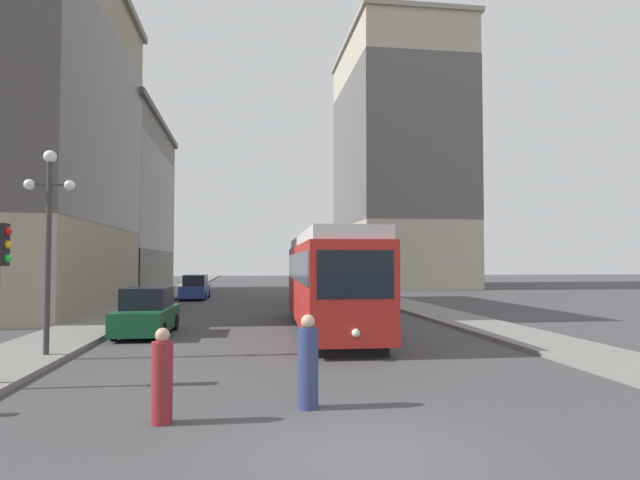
# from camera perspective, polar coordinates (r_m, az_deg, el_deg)

# --- Properties ---
(ground_plane) EXTENTS (200.00, 200.00, 0.00)m
(ground_plane) POSITION_cam_1_polar(r_m,az_deg,el_deg) (8.37, 5.21, -21.93)
(ground_plane) COLOR #424244
(sidewalk_left) EXTENTS (2.82, 120.00, 0.15)m
(sidewalk_left) POSITION_cam_1_polar(r_m,az_deg,el_deg) (48.19, -15.72, -5.51)
(sidewalk_left) COLOR gray
(sidewalk_left) RESTS_ON ground
(sidewalk_right) EXTENTS (2.82, 120.00, 0.15)m
(sidewalk_right) POSITION_cam_1_polar(r_m,az_deg,el_deg) (48.80, 3.94, -5.55)
(sidewalk_right) COLOR gray
(sidewalk_right) RESTS_ON ground
(streetcar) EXTENTS (3.10, 13.58, 3.89)m
(streetcar) POSITION_cam_1_polar(r_m,az_deg,el_deg) (21.72, 0.86, -4.20)
(streetcar) COLOR black
(streetcar) RESTS_ON ground
(transit_bus) EXTENTS (2.72, 12.05, 3.45)m
(transit_bus) POSITION_cam_1_polar(r_m,az_deg,el_deg) (34.73, 2.24, -3.76)
(transit_bus) COLOR black
(transit_bus) RESTS_ON ground
(parked_car_left_near) EXTENTS (1.98, 4.57, 1.82)m
(parked_car_left_near) POSITION_cam_1_polar(r_m,az_deg,el_deg) (21.61, -18.08, -7.44)
(parked_car_left_near) COLOR black
(parked_car_left_near) RESTS_ON ground
(parked_car_left_mid) EXTENTS (1.97, 5.01, 1.82)m
(parked_car_left_mid) POSITION_cam_1_polar(r_m,az_deg,el_deg) (41.08, -13.24, -5.02)
(parked_car_left_mid) COLOR black
(parked_car_left_mid) RESTS_ON ground
(pedestrian_crossing_near) EXTENTS (0.40, 0.40, 1.79)m
(pedestrian_crossing_near) POSITION_cam_1_polar(r_m,az_deg,el_deg) (10.46, -1.31, -13.22)
(pedestrian_crossing_near) COLOR navy
(pedestrian_crossing_near) RESTS_ON ground
(pedestrian_crossing_far) EXTENTS (0.37, 0.37, 1.65)m
(pedestrian_crossing_far) POSITION_cam_1_polar(r_m,az_deg,el_deg) (9.92, -16.61, -14.10)
(pedestrian_crossing_far) COLOR maroon
(pedestrian_crossing_far) RESTS_ON ground
(lamp_post_left_near) EXTENTS (1.41, 0.36, 5.89)m
(lamp_post_left_near) POSITION_cam_1_polar(r_m,az_deg,el_deg) (17.22, -27.11, 1.86)
(lamp_post_left_near) COLOR #333338
(lamp_post_left_near) RESTS_ON sidewalk_left
(building_left_corner) EXTENTS (10.91, 19.75, 15.85)m
(building_left_corner) POSITION_cam_1_polar(r_m,az_deg,el_deg) (52.27, -22.39, 3.68)
(building_left_corner) COLOR slate
(building_left_corner) RESTS_ON ground
(building_left_midblock) EXTENTS (12.37, 18.26, 19.98)m
(building_left_midblock) POSITION_cam_1_polar(r_m,az_deg,el_deg) (35.99, -30.73, 9.96)
(building_left_midblock) COLOR gray
(building_left_midblock) RESTS_ON ground
(building_right_corner) EXTENTS (12.45, 19.83, 28.41)m
(building_right_corner) POSITION_cam_1_polar(r_m,az_deg,el_deg) (62.81, 8.34, 8.55)
(building_right_corner) COLOR #B2A893
(building_right_corner) RESTS_ON ground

